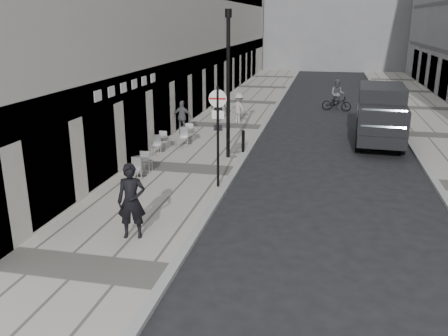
# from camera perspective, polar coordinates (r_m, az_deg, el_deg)

# --- Properties ---
(sidewalk) EXTENTS (4.00, 60.00, 0.12)m
(sidewalk) POSITION_cam_1_polar(r_m,az_deg,el_deg) (25.02, 0.08, 5.03)
(sidewalk) COLOR gray
(sidewalk) RESTS_ON ground
(walking_man) EXTENTS (0.80, 0.62, 1.94)m
(walking_man) POSITION_cam_1_polar(r_m,az_deg,el_deg) (12.07, -11.06, -3.94)
(walking_man) COLOR black
(walking_man) RESTS_ON sidewalk
(sign_post) EXTENTS (0.57, 0.11, 3.31)m
(sign_post) POSITION_cam_1_polar(r_m,az_deg,el_deg) (15.19, -0.74, 5.34)
(sign_post) COLOR black
(sign_post) RESTS_ON sidewalk
(lamppost) EXTENTS (0.26, 0.26, 5.69)m
(lamppost) POSITION_cam_1_polar(r_m,az_deg,el_deg) (18.53, 0.51, 10.79)
(lamppost) COLOR black
(lamppost) RESTS_ON sidewalk
(bollard_near) EXTENTS (0.12, 0.12, 0.88)m
(bollard_near) POSITION_cam_1_polar(r_m,az_deg,el_deg) (19.81, 2.29, 3.18)
(bollard_near) COLOR black
(bollard_near) RESTS_ON sidewalk
(bollard_far) EXTENTS (0.11, 0.11, 0.82)m
(bollard_far) POSITION_cam_1_polar(r_m,az_deg,el_deg) (19.92, 2.34, 3.18)
(bollard_far) COLOR black
(bollard_far) RESTS_ON sidewalk
(panel_van) EXTENTS (2.30, 5.49, 2.53)m
(panel_van) POSITION_cam_1_polar(r_m,az_deg,el_deg) (22.78, 18.36, 6.43)
(panel_van) COLOR black
(panel_van) RESTS_ON ground
(cyclist) EXTENTS (1.88, 0.96, 1.94)m
(cyclist) POSITION_cam_1_polar(r_m,az_deg,el_deg) (30.44, 13.43, 8.11)
(cyclist) COLOR black
(cyclist) RESTS_ON ground
(pedestrian_a) EXTENTS (0.98, 0.50, 1.60)m
(pedestrian_a) POSITION_cam_1_polar(r_m,az_deg,el_deg) (23.09, -5.02, 6.10)
(pedestrian_a) COLOR #58585D
(pedestrian_a) RESTS_ON sidewalk
(pedestrian_b) EXTENTS (1.22, 1.06, 1.63)m
(pedestrian_b) POSITION_cam_1_polar(r_m,az_deg,el_deg) (25.27, 1.78, 7.17)
(pedestrian_b) COLOR #A9A29C
(pedestrian_b) RESTS_ON sidewalk
(pedestrian_c) EXTENTS (0.86, 0.60, 1.68)m
(pedestrian_c) POSITION_cam_1_polar(r_m,az_deg,el_deg) (26.66, -0.68, 7.76)
(pedestrian_c) COLOR black
(pedestrian_c) RESTS_ON sidewalk
(cafe_table_near) EXTENTS (0.64, 1.44, 0.82)m
(cafe_table_near) POSITION_cam_1_polar(r_m,az_deg,el_deg) (16.89, -9.96, 0.33)
(cafe_table_near) COLOR silver
(cafe_table_near) RESTS_ON sidewalk
(cafe_table_mid) EXTENTS (0.66, 1.50, 0.85)m
(cafe_table_mid) POSITION_cam_1_polar(r_m,az_deg,el_deg) (21.11, -4.47, 4.02)
(cafe_table_mid) COLOR silver
(cafe_table_mid) RESTS_ON sidewalk
(cafe_table_far) EXTENTS (0.62, 1.41, 0.80)m
(cafe_table_far) POSITION_cam_1_polar(r_m,az_deg,el_deg) (20.01, -7.67, 3.09)
(cafe_table_far) COLOR silver
(cafe_table_far) RESTS_ON sidewalk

